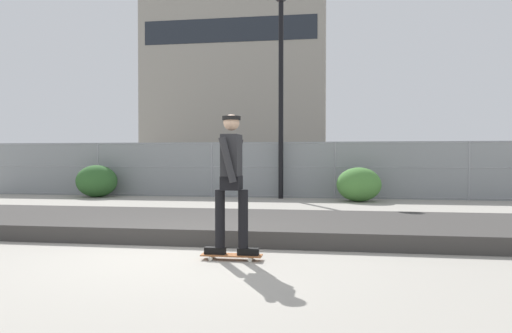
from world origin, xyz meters
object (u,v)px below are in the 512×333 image
object	(u,v)px
parked_car_near	(188,169)
shrub_left	(97,181)
skateboard	(232,255)
skater	(231,174)
street_lamp	(281,69)
shrub_center	(359,184)

from	to	relation	value
parked_car_near	shrub_left	xyz separation A→B (m)	(-1.93, -4.13, -0.30)
skateboard	skater	bearing A→B (deg)	-14.04
skateboard	skater	distance (m)	1.06
skater	parked_car_near	distance (m)	13.71
street_lamp	shrub_left	size ratio (longest dim) A/B	4.80
skateboard	shrub_center	xyz separation A→B (m)	(2.15, 8.53, 0.46)
skater	shrub_center	bearing A→B (deg)	75.86
skater	shrub_left	size ratio (longest dim) A/B	1.31
parked_car_near	shrub_center	bearing A→B (deg)	-33.33
skateboard	skater	size ratio (longest dim) A/B	0.44
skateboard	shrub_left	world-z (taller)	shrub_left
street_lamp	skater	bearing A→B (deg)	-88.20
skater	street_lamp	size ratio (longest dim) A/B	0.27
street_lamp	shrub_left	bearing A→B (deg)	-176.21
shrub_left	shrub_center	distance (m)	8.63
street_lamp	parked_car_near	distance (m)	6.57
street_lamp	shrub_left	xyz separation A→B (m)	(-6.18, -0.41, -3.64)
street_lamp	shrub_center	size ratio (longest dim) A/B	5.01
street_lamp	shrub_center	distance (m)	4.45
skater	street_lamp	bearing A→B (deg)	91.80
skateboard	shrub_left	size ratio (longest dim) A/B	0.57
skater	street_lamp	world-z (taller)	street_lamp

